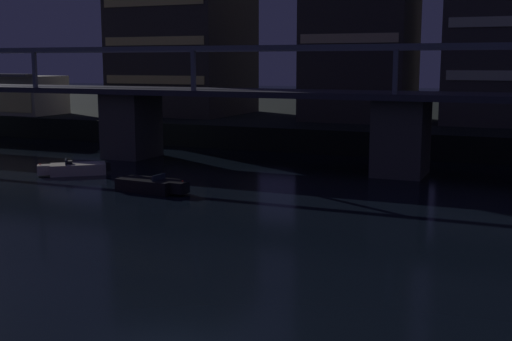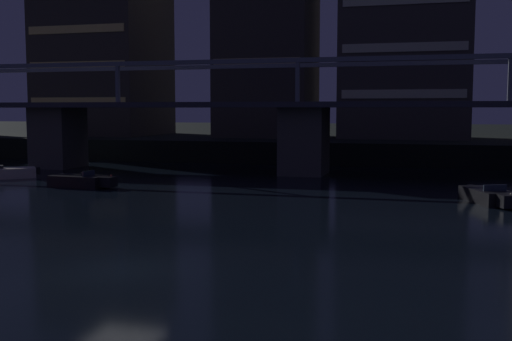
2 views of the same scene
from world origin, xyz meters
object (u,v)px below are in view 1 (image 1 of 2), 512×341
(tower_west_low, at_px, (183,23))
(speedboat_near_right, at_px, (151,185))
(river_bridge, at_px, (402,118))
(speedboat_mid_center, at_px, (75,169))
(waterfront_pavilion, at_px, (11,94))

(tower_west_low, distance_m, speedboat_near_right, 38.35)
(river_bridge, bearing_deg, speedboat_mid_center, -157.04)
(tower_west_low, bearing_deg, river_bridge, -34.44)
(tower_west_low, bearing_deg, speedboat_near_right, -64.05)
(tower_west_low, xyz_separation_m, waterfront_pavilion, (-18.61, -8.15, -8.16))
(tower_west_low, distance_m, speedboat_mid_center, 32.62)
(river_bridge, distance_m, speedboat_near_right, 18.75)
(river_bridge, height_order, speedboat_mid_center, river_bridge)
(river_bridge, height_order, waterfront_pavilion, river_bridge)
(waterfront_pavilion, bearing_deg, speedboat_mid_center, -39.31)
(waterfront_pavilion, xyz_separation_m, speedboat_mid_center, (25.91, -21.21, -4.02))
(river_bridge, relative_size, speedboat_near_right, 18.92)
(speedboat_mid_center, bearing_deg, tower_west_low, 103.97)
(waterfront_pavilion, distance_m, speedboat_near_right, 42.55)
(tower_west_low, relative_size, waterfront_pavilion, 1.70)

